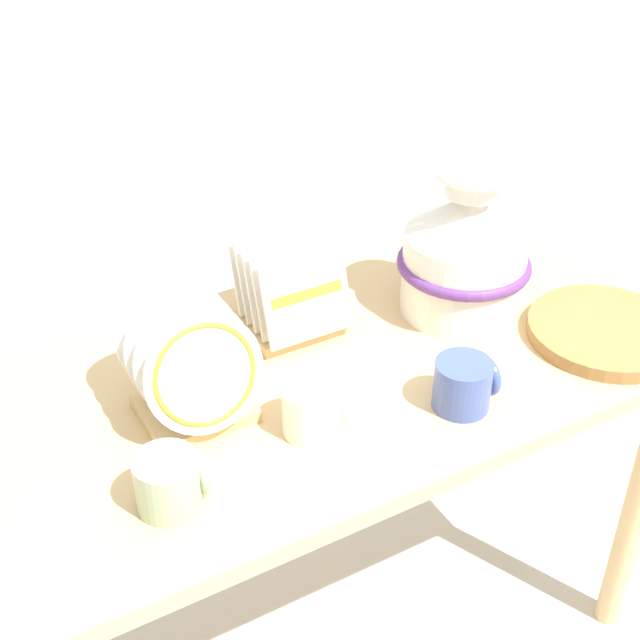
{
  "coord_description": "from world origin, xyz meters",
  "views": [
    {
      "loc": [
        -0.63,
        -1.11,
        1.73
      ],
      "look_at": [
        0.0,
        0.0,
        0.86
      ],
      "focal_mm": 50.0,
      "sensor_mm": 36.0,
      "label": 1
    }
  ],
  "objects_px": {
    "wicker_charger_stack": "(606,331)",
    "mug_cobalt_glaze": "(465,384)",
    "ceramic_vase": "(465,251)",
    "dish_rack_round_plates": "(192,373)",
    "mug_sage_glaze": "(171,482)",
    "mug_cream_glaze": "(315,408)",
    "dish_rack_square_plates": "(289,294)"
  },
  "relations": [
    {
      "from": "wicker_charger_stack",
      "to": "mug_cobalt_glaze",
      "type": "xyz_separation_m",
      "value": [
        -0.36,
        -0.03,
        0.03
      ]
    },
    {
      "from": "ceramic_vase",
      "to": "dish_rack_round_plates",
      "type": "relative_size",
      "value": 1.4
    },
    {
      "from": "wicker_charger_stack",
      "to": "mug_sage_glaze",
      "type": "distance_m",
      "value": 0.88
    },
    {
      "from": "mug_cream_glaze",
      "to": "ceramic_vase",
      "type": "bearing_deg",
      "value": 22.45
    },
    {
      "from": "dish_rack_round_plates",
      "to": "dish_rack_square_plates",
      "type": "relative_size",
      "value": 1.14
    },
    {
      "from": "dish_rack_square_plates",
      "to": "mug_cobalt_glaze",
      "type": "relative_size",
      "value": 1.79
    },
    {
      "from": "dish_rack_round_plates",
      "to": "dish_rack_square_plates",
      "type": "distance_m",
      "value": 0.31
    },
    {
      "from": "wicker_charger_stack",
      "to": "mug_cobalt_glaze",
      "type": "relative_size",
      "value": 2.75
    },
    {
      "from": "ceramic_vase",
      "to": "mug_sage_glaze",
      "type": "distance_m",
      "value": 0.73
    },
    {
      "from": "wicker_charger_stack",
      "to": "mug_cream_glaze",
      "type": "xyz_separation_m",
      "value": [
        -0.61,
        0.04,
        0.03
      ]
    },
    {
      "from": "wicker_charger_stack",
      "to": "mug_cream_glaze",
      "type": "height_order",
      "value": "mug_cream_glaze"
    },
    {
      "from": "mug_sage_glaze",
      "to": "mug_cobalt_glaze",
      "type": "xyz_separation_m",
      "value": [
        0.52,
        -0.03,
        0.0
      ]
    },
    {
      "from": "dish_rack_round_plates",
      "to": "mug_sage_glaze",
      "type": "height_order",
      "value": "dish_rack_round_plates"
    },
    {
      "from": "mug_sage_glaze",
      "to": "mug_cobalt_glaze",
      "type": "bearing_deg",
      "value": -2.87
    },
    {
      "from": "ceramic_vase",
      "to": "mug_sage_glaze",
      "type": "xyz_separation_m",
      "value": [
        -0.7,
        -0.22,
        -0.09
      ]
    },
    {
      "from": "ceramic_vase",
      "to": "dish_rack_square_plates",
      "type": "distance_m",
      "value": 0.35
    },
    {
      "from": "dish_rack_square_plates",
      "to": "wicker_charger_stack",
      "type": "xyz_separation_m",
      "value": [
        0.5,
        -0.33,
        -0.06
      ]
    },
    {
      "from": "ceramic_vase",
      "to": "dish_rack_square_plates",
      "type": "height_order",
      "value": "ceramic_vase"
    },
    {
      "from": "mug_cream_glaze",
      "to": "mug_cobalt_glaze",
      "type": "distance_m",
      "value": 0.26
    },
    {
      "from": "dish_rack_round_plates",
      "to": "wicker_charger_stack",
      "type": "height_order",
      "value": "dish_rack_round_plates"
    },
    {
      "from": "dish_rack_round_plates",
      "to": "dish_rack_square_plates",
      "type": "height_order",
      "value": "dish_rack_round_plates"
    },
    {
      "from": "dish_rack_round_plates",
      "to": "dish_rack_square_plates",
      "type": "xyz_separation_m",
      "value": [
        0.26,
        0.16,
        -0.02
      ]
    },
    {
      "from": "ceramic_vase",
      "to": "dish_rack_square_plates",
      "type": "xyz_separation_m",
      "value": [
        -0.32,
        0.11,
        -0.06
      ]
    },
    {
      "from": "dish_rack_round_plates",
      "to": "mug_cream_glaze",
      "type": "xyz_separation_m",
      "value": [
        0.16,
        -0.13,
        -0.04
      ]
    },
    {
      "from": "dish_rack_round_plates",
      "to": "mug_cream_glaze",
      "type": "distance_m",
      "value": 0.21
    },
    {
      "from": "ceramic_vase",
      "to": "mug_cream_glaze",
      "type": "bearing_deg",
      "value": -157.55
    },
    {
      "from": "dish_rack_square_plates",
      "to": "mug_sage_glaze",
      "type": "bearing_deg",
      "value": -138.47
    },
    {
      "from": "dish_rack_square_plates",
      "to": "wicker_charger_stack",
      "type": "distance_m",
      "value": 0.6
    },
    {
      "from": "ceramic_vase",
      "to": "mug_sage_glaze",
      "type": "bearing_deg",
      "value": -162.48
    },
    {
      "from": "ceramic_vase",
      "to": "mug_sage_glaze",
      "type": "relative_size",
      "value": 2.86
    },
    {
      "from": "mug_cobalt_glaze",
      "to": "wicker_charger_stack",
      "type": "bearing_deg",
      "value": 4.46
    },
    {
      "from": "dish_rack_round_plates",
      "to": "mug_cobalt_glaze",
      "type": "bearing_deg",
      "value": -25.99
    }
  ]
}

